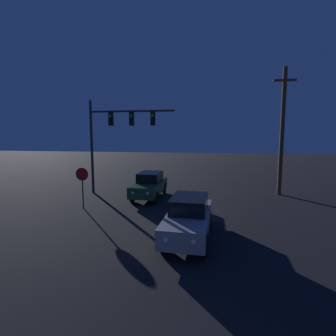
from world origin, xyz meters
TOP-DOWN VIEW (x-y plane):
  - car_near at (1.43, 8.84)m, footprint 1.79×4.59m
  - car_far at (-1.70, 15.26)m, footprint 1.66×4.55m
  - traffic_signal_mast at (-4.30, 16.03)m, footprint 5.96×0.30m
  - stop_sign at (-4.77, 12.11)m, footprint 0.73×0.07m
  - utility_pole at (6.93, 17.56)m, footprint 1.42×0.28m

SIDE VIEW (x-z plane):
  - car_near at x=1.43m, z-range 0.03..1.67m
  - car_far at x=-1.70m, z-range 0.03..1.67m
  - stop_sign at x=-4.77m, z-range 0.46..2.76m
  - utility_pole at x=6.93m, z-range 0.14..8.66m
  - traffic_signal_mast at x=-4.30m, z-range 1.23..7.68m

